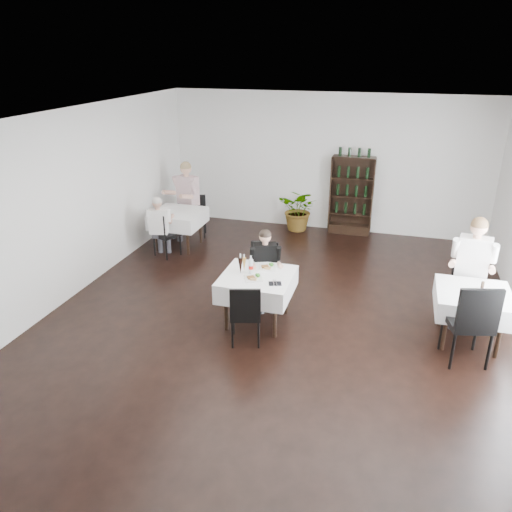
{
  "coord_description": "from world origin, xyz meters",
  "views": [
    {
      "loc": [
        1.52,
        -6.37,
        3.86
      ],
      "look_at": [
        -0.38,
        0.2,
        0.98
      ],
      "focal_mm": 35.0,
      "sensor_mm": 36.0,
      "label": 1
    }
  ],
  "objects_px": {
    "wine_shelf": "(351,196)",
    "diner_main": "(265,263)",
    "main_table": "(257,284)",
    "potted_tree": "(300,209)"
  },
  "relations": [
    {
      "from": "wine_shelf",
      "to": "diner_main",
      "type": "height_order",
      "value": "wine_shelf"
    },
    {
      "from": "wine_shelf",
      "to": "diner_main",
      "type": "distance_m",
      "value": 3.91
    },
    {
      "from": "wine_shelf",
      "to": "main_table",
      "type": "xyz_separation_m",
      "value": [
        -0.9,
        -4.31,
        -0.23
      ]
    },
    {
      "from": "wine_shelf",
      "to": "diner_main",
      "type": "bearing_deg",
      "value": -103.56
    },
    {
      "from": "wine_shelf",
      "to": "potted_tree",
      "type": "bearing_deg",
      "value": -174.14
    },
    {
      "from": "diner_main",
      "to": "potted_tree",
      "type": "bearing_deg",
      "value": 93.08
    },
    {
      "from": "wine_shelf",
      "to": "potted_tree",
      "type": "relative_size",
      "value": 1.8
    },
    {
      "from": "potted_tree",
      "to": "diner_main",
      "type": "distance_m",
      "value": 3.7
    },
    {
      "from": "wine_shelf",
      "to": "main_table",
      "type": "relative_size",
      "value": 1.7
    },
    {
      "from": "main_table",
      "to": "diner_main",
      "type": "height_order",
      "value": "diner_main"
    }
  ]
}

